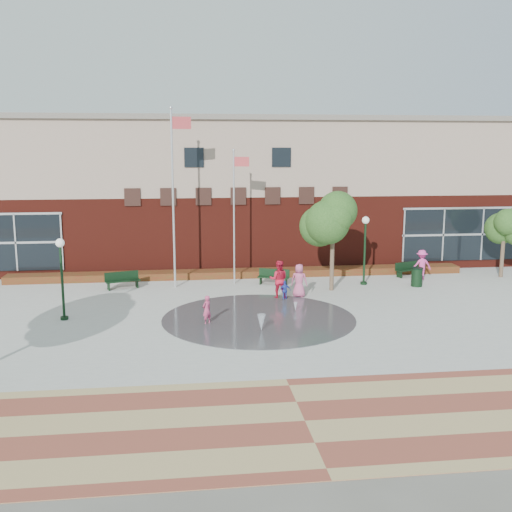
{
  "coord_description": "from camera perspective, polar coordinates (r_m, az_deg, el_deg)",
  "views": [
    {
      "loc": [
        -3.16,
        -21.92,
        7.33
      ],
      "look_at": [
        0.0,
        4.0,
        2.6
      ],
      "focal_mm": 42.0,
      "sensor_mm": 36.0,
      "label": 1
    }
  ],
  "objects": [
    {
      "name": "plaza_concrete",
      "position": [
        27.12,
        0.0,
        -5.4
      ],
      "size": [
        46.0,
        18.0,
        0.01
      ],
      "primitive_type": "cube",
      "color": "#A8A8A0",
      "rests_on": "ground"
    },
    {
      "name": "water_jet_b",
      "position": [
        27.35,
        3.77,
        -5.3
      ],
      "size": [
        0.18,
        0.18,
        0.4
      ],
      "primitive_type": "cone",
      "rotation": [
        3.14,
        0.0,
        0.0
      ],
      "color": "white",
      "rests_on": "ground"
    },
    {
      "name": "splash_pad",
      "position": [
        26.17,
        0.27,
        -5.99
      ],
      "size": [
        8.4,
        8.4,
        0.01
      ],
      "primitive_type": "cylinder",
      "color": "#383A3D",
      "rests_on": "ground"
    },
    {
      "name": "child_splash",
      "position": [
        25.35,
        -4.71,
        -5.13
      ],
      "size": [
        0.53,
        0.52,
        1.23
      ],
      "primitive_type": "imported",
      "rotation": [
        0.0,
        0.0,
        3.89
      ],
      "color": "#C33F6A",
      "rests_on": "ground"
    },
    {
      "name": "flagpole_right",
      "position": [
        32.16,
        -2.04,
        4.44
      ],
      "size": [
        0.89,
        0.24,
        7.28
      ],
      "rotation": [
        0.0,
        0.0,
        -0.19
      ],
      "color": "silver",
      "rests_on": "ground"
    },
    {
      "name": "tree_mid",
      "position": [
        30.82,
        7.35,
        3.68
      ],
      "size": [
        3.13,
        3.13,
        5.27
      ],
      "color": "#4E3A2C",
      "rests_on": "ground"
    },
    {
      "name": "library_building",
      "position": [
        39.62,
        -2.37,
        6.37
      ],
      "size": [
        44.4,
        10.4,
        9.2
      ],
      "color": "#54170F",
      "rests_on": "ground"
    },
    {
      "name": "adult_red",
      "position": [
        29.52,
        2.17,
        -2.24
      ],
      "size": [
        1.02,
        0.86,
        1.88
      ],
      "primitive_type": "imported",
      "rotation": [
        0.0,
        0.0,
        2.97
      ],
      "color": "red",
      "rests_on": "ground"
    },
    {
      "name": "trash_can",
      "position": [
        33.14,
        15.07,
        -1.94
      ],
      "size": [
        0.63,
        0.63,
        1.04
      ],
      "color": "black",
      "rests_on": "ground"
    },
    {
      "name": "lamp_right",
      "position": [
        32.63,
        10.33,
        1.26
      ],
      "size": [
        0.39,
        0.39,
        3.73
      ],
      "color": "black",
      "rests_on": "ground"
    },
    {
      "name": "lamp_left",
      "position": [
        26.79,
        -18.03,
        -1.26
      ],
      "size": [
        0.38,
        0.38,
        3.56
      ],
      "color": "black",
      "rests_on": "ground"
    },
    {
      "name": "child_blue",
      "position": [
        29.25,
        2.77,
        -3.29
      ],
      "size": [
        0.57,
        0.26,
        0.96
      ],
      "primitive_type": "imported",
      "rotation": [
        0.0,
        0.0,
        3.2
      ],
      "color": "#3246BB",
      "rests_on": "ground"
    },
    {
      "name": "tree_small_right",
      "position": [
        36.68,
        22.58,
        2.63
      ],
      "size": [
        2.37,
        2.37,
        4.05
      ],
      "color": "#4E3A2C",
      "rests_on": "ground"
    },
    {
      "name": "bench_mid",
      "position": [
        32.48,
        1.68,
        -2.28
      ],
      "size": [
        1.75,
        1.04,
        0.85
      ],
      "rotation": [
        0.0,
        0.0,
        -0.36
      ],
      "color": "black",
      "rests_on": "ground"
    },
    {
      "name": "paver_band",
      "position": [
        16.92,
        4.68,
        -15.42
      ],
      "size": [
        46.0,
        6.0,
        0.01
      ],
      "primitive_type": "cube",
      "color": "brown",
      "rests_on": "ground"
    },
    {
      "name": "water_jet_a",
      "position": [
        24.4,
        0.52,
        -7.21
      ],
      "size": [
        0.35,
        0.35,
        0.68
      ],
      "primitive_type": "cone",
      "rotation": [
        3.14,
        0.0,
        0.0
      ],
      "color": "white",
      "rests_on": "ground"
    },
    {
      "name": "bench_left",
      "position": [
        32.28,
        -12.58,
        -2.58
      ],
      "size": [
        1.86,
        1.03,
        0.9
      ],
      "rotation": [
        0.0,
        0.0,
        0.32
      ],
      "color": "black",
      "rests_on": "ground"
    },
    {
      "name": "person_bench",
      "position": [
        34.91,
        15.49,
        -0.82
      ],
      "size": [
        1.1,
        0.64,
        1.69
      ],
      "primitive_type": "imported",
      "rotation": [
        0.0,
        0.0,
        3.15
      ],
      "color": "#DF3E98",
      "rests_on": "ground"
    },
    {
      "name": "flower_bed",
      "position": [
        34.46,
        -1.53,
        -2.02
      ],
      "size": [
        26.0,
        1.2,
        0.4
      ],
      "primitive_type": "cube",
      "color": "maroon",
      "rests_on": "ground"
    },
    {
      "name": "bench_right",
      "position": [
        35.58,
        14.34,
        -1.5
      ],
      "size": [
        1.75,
        1.01,
        0.85
      ],
      "rotation": [
        0.0,
        0.0,
        0.34
      ],
      "color": "black",
      "rests_on": "ground"
    },
    {
      "name": "flagpole_left",
      "position": [
        31.45,
        -7.83,
        6.36
      ],
      "size": [
        1.1,
        0.25,
        9.41
      ],
      "rotation": [
        0.0,
        0.0,
        0.15
      ],
      "color": "silver",
      "rests_on": "ground"
    },
    {
      "name": "adult_pink",
      "position": [
        29.79,
        4.13,
        -2.35
      ],
      "size": [
        0.95,
        0.77,
        1.68
      ],
      "primitive_type": "imported",
      "rotation": [
        0.0,
        0.0,
        2.81
      ],
      "color": "#C2537D",
      "rests_on": "ground"
    },
    {
      "name": "ground",
      "position": [
        23.33,
        1.2,
        -8.05
      ],
      "size": [
        120.0,
        120.0,
        0.0
      ],
      "primitive_type": "plane",
      "color": "#666056",
      "rests_on": "ground"
    }
  ]
}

